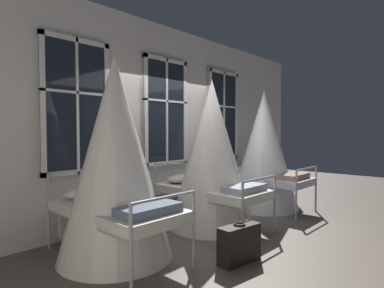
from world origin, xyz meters
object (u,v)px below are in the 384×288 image
at_px(cot_first, 115,160).
at_px(cot_second, 212,156).
at_px(cot_third, 264,151).
at_px(suitcase_dark, 239,244).

bearing_deg(cot_first, cot_second, -91.32).
relative_size(cot_first, cot_third, 1.04).
bearing_deg(cot_second, cot_first, 88.95).
relative_size(cot_first, cot_second, 1.04).
height_order(cot_first, cot_third, cot_first).
bearing_deg(cot_first, cot_third, -89.94).
height_order(cot_first, suitcase_dark, cot_first).
distance_m(cot_first, cot_third, 3.50).
bearing_deg(cot_third, cot_second, 91.24).
xyz_separation_m(cot_first, cot_third, (3.50, -0.03, -0.05)).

